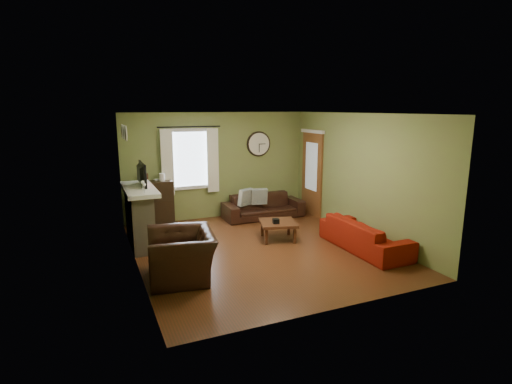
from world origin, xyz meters
name	(u,v)px	position (x,y,z in m)	size (l,w,h in m)	color
floor	(259,249)	(0.00, 0.00, 0.00)	(4.60, 5.20, 0.00)	#4D2713
ceiling	(260,114)	(0.00, 0.00, 2.60)	(4.60, 5.20, 0.00)	white
wall_left	(133,194)	(-2.30, 0.00, 1.30)	(0.00, 5.20, 2.60)	olive
wall_right	(359,176)	(2.30, 0.00, 1.30)	(0.00, 5.20, 2.60)	olive
wall_back	(217,166)	(0.00, 2.60, 1.30)	(4.60, 0.00, 2.60)	olive
wall_front	(339,218)	(0.00, -2.60, 1.30)	(4.60, 0.00, 2.60)	olive
fireplace	(139,218)	(-2.10, 1.15, 0.55)	(0.40, 1.40, 1.10)	tan
firebox	(150,229)	(-1.91, 1.15, 0.30)	(0.04, 0.60, 0.55)	black
mantel	(139,189)	(-2.07, 1.15, 1.14)	(0.58, 1.60, 0.08)	white
tv	(139,177)	(-2.05, 1.30, 1.35)	(0.60, 0.08, 0.35)	black
tv_screen	(143,174)	(-1.97, 1.30, 1.41)	(0.02, 0.62, 0.36)	#994C3F
medallion_left	(126,133)	(-2.28, 0.80, 2.25)	(0.28, 0.28, 0.03)	white
medallion_mid	(124,132)	(-2.28, 1.15, 2.25)	(0.28, 0.28, 0.03)	white
medallion_right	(122,131)	(-2.28, 1.50, 2.25)	(0.28, 0.28, 0.03)	white
window_pane	(190,159)	(-0.70, 2.58, 1.50)	(1.00, 0.02, 1.30)	silver
curtain_rod	(189,127)	(-0.70, 2.48, 2.27)	(0.03, 0.03, 1.50)	black
curtain_left	(167,163)	(-1.25, 2.48, 1.45)	(0.28, 0.04, 1.55)	white
curtain_right	(213,160)	(-0.15, 2.48, 1.45)	(0.28, 0.04, 1.55)	white
wall_clock	(259,144)	(1.10, 2.55, 1.80)	(0.64, 0.06, 0.64)	white
door	(312,174)	(2.27, 1.85, 1.05)	(0.05, 0.90, 2.10)	brown
bookshelf	(154,204)	(-1.62, 2.39, 0.53)	(0.89, 0.38, 1.05)	black
book	(154,184)	(-1.57, 2.54, 0.96)	(0.15, 0.21, 0.02)	#452314
sofa_brown	(263,206)	(1.01, 2.05, 0.29)	(2.00, 0.78, 0.58)	black
pillow_left	(246,197)	(0.56, 2.11, 0.55)	(0.41, 0.12, 0.41)	gray
pillow_right	(259,197)	(0.90, 2.04, 0.55)	(0.39, 0.12, 0.39)	gray
sofa_red	(364,235)	(1.86, -0.82, 0.29)	(2.00, 0.78, 0.58)	maroon
armchair	(182,255)	(-1.69, -0.74, 0.38)	(1.18, 1.03, 0.76)	black
coffee_table	(278,231)	(0.58, 0.37, 0.19)	(0.72, 0.72, 0.39)	#452314
tissue_box	(276,223)	(0.49, 0.27, 0.40)	(0.13, 0.13, 0.10)	black
wine_glass_a	(144,188)	(-2.05, 0.54, 1.27)	(0.06, 0.06, 0.18)	white
wine_glass_b	(143,186)	(-2.05, 0.72, 1.28)	(0.07, 0.07, 0.20)	white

